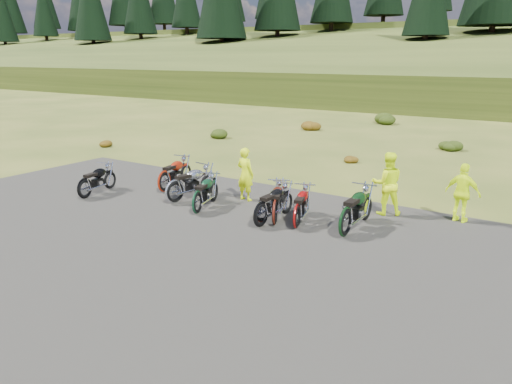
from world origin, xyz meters
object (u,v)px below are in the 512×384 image
Objects in this scene: motorcycle_0 at (86,199)px; motorcycle_3 at (175,204)px; person_middle at (245,175)px; motorcycle_7 at (345,237)px.

motorcycle_3 reaches higher than motorcycle_0.
person_middle is (4.36, 2.68, 0.84)m from motorcycle_0.
motorcycle_3 is at bearing 48.14° from person_middle.
motorcycle_7 is at bearing -91.58° from motorcycle_0.
motorcycle_3 is at bearing -77.16° from motorcycle_0.
motorcycle_0 is 1.12× the size of person_middle.
motorcycle_7 is at bearing 167.64° from person_middle.
motorcycle_3 is at bearing 90.70° from motorcycle_7.
motorcycle_0 is 0.89× the size of motorcycle_3.
motorcycle_7 is (5.58, 0.16, 0.00)m from motorcycle_3.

